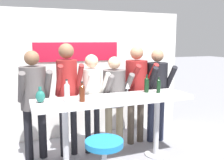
# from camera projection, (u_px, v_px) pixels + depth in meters

# --- Properties ---
(back_wall) EXTENTS (4.00, 0.12, 2.46)m
(back_wall) POSITION_uv_depth(u_px,v_px,m) (89.00, 73.00, 4.99)
(back_wall) COLOR silver
(back_wall) RESTS_ON ground_plane
(tasting_table) EXTENTS (2.40, 0.63, 1.05)m
(tasting_table) POSITION_uv_depth(u_px,v_px,m) (114.00, 107.00, 3.76)
(tasting_table) COLOR white
(tasting_table) RESTS_ON ground_plane
(bar_stool) EXTENTS (0.48, 0.48, 0.72)m
(bar_stool) POSITION_uv_depth(u_px,v_px,m) (104.00, 159.00, 2.98)
(bar_stool) COLOR #B2B2B7
(bar_stool) RESTS_ON ground_plane
(person_far_left) EXTENTS (0.51, 0.60, 1.74)m
(person_far_left) POSITION_uv_depth(u_px,v_px,m) (34.00, 94.00, 3.86)
(person_far_left) COLOR black
(person_far_left) RESTS_ON ground_plane
(person_left) EXTENTS (0.39, 0.54, 1.85)m
(person_left) POSITION_uv_depth(u_px,v_px,m) (67.00, 86.00, 3.97)
(person_left) COLOR black
(person_left) RESTS_ON ground_plane
(person_center_left) EXTENTS (0.41, 0.53, 1.67)m
(person_center_left) POSITION_uv_depth(u_px,v_px,m) (92.00, 92.00, 4.12)
(person_center_left) COLOR black
(person_center_left) RESTS_ON ground_plane
(person_center) EXTENTS (0.47, 0.55, 1.62)m
(person_center) POSITION_uv_depth(u_px,v_px,m) (115.00, 93.00, 4.27)
(person_center) COLOR gray
(person_center) RESTS_ON ground_plane
(person_center_right) EXTENTS (0.52, 0.62, 1.79)m
(person_center_right) POSITION_uv_depth(u_px,v_px,m) (137.00, 84.00, 4.50)
(person_center_right) COLOR #473D33
(person_center_right) RESTS_ON ground_plane
(person_right) EXTENTS (0.49, 0.58, 1.73)m
(person_right) POSITION_uv_depth(u_px,v_px,m) (157.00, 85.00, 4.59)
(person_right) COLOR #23283D
(person_right) RESTS_ON ground_plane
(wine_bottle_0) EXTENTS (0.07, 0.07, 0.27)m
(wine_bottle_0) POSITION_uv_depth(u_px,v_px,m) (159.00, 85.00, 4.04)
(wine_bottle_0) COLOR black
(wine_bottle_0) RESTS_ON tasting_table
(wine_bottle_1) EXTENTS (0.08, 0.08, 0.28)m
(wine_bottle_1) POSITION_uv_depth(u_px,v_px,m) (82.00, 92.00, 3.46)
(wine_bottle_1) COLOR #4C1E0F
(wine_bottle_1) RESTS_ON tasting_table
(wine_bottle_2) EXTENTS (0.08, 0.08, 0.32)m
(wine_bottle_2) POSITION_uv_depth(u_px,v_px,m) (67.00, 92.00, 3.44)
(wine_bottle_2) COLOR #B7BCC1
(wine_bottle_2) RESTS_ON tasting_table
(wine_bottle_3) EXTENTS (0.07, 0.07, 0.30)m
(wine_bottle_3) POSITION_uv_depth(u_px,v_px,m) (147.00, 84.00, 4.07)
(wine_bottle_3) COLOR black
(wine_bottle_3) RESTS_ON tasting_table
(wine_glass_0) EXTENTS (0.07, 0.07, 0.18)m
(wine_glass_0) POSITION_uv_depth(u_px,v_px,m) (128.00, 86.00, 3.96)
(wine_glass_0) COLOR silver
(wine_glass_0) RESTS_ON tasting_table
(decorative_vase) EXTENTS (0.13, 0.13, 0.22)m
(decorative_vase) POSITION_uv_depth(u_px,v_px,m) (40.00, 96.00, 3.42)
(decorative_vase) COLOR #1E665B
(decorative_vase) RESTS_ON tasting_table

